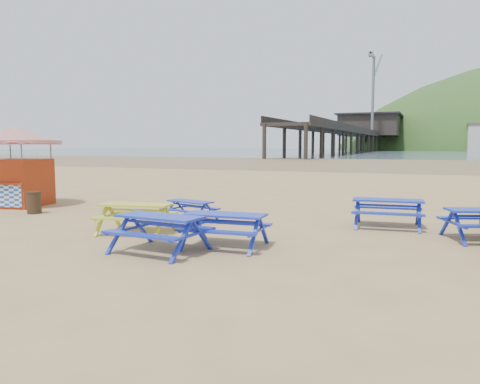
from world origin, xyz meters
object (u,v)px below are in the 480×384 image
at_px(picnic_table_blue_a, 190,211).
at_px(picnic_table_yellow, 136,218).
at_px(litter_bin, 34,202).
at_px(ice_cream_kiosk, 16,156).
at_px(picnic_table_blue_b, 388,213).

relative_size(picnic_table_blue_a, picnic_table_yellow, 0.82).
distance_m(picnic_table_blue_a, litter_bin, 6.10).
height_order(picnic_table_blue_a, picnic_table_yellow, picnic_table_yellow).
bearing_deg(ice_cream_kiosk, picnic_table_yellow, -32.95).
distance_m(picnic_table_blue_a, ice_cream_kiosk, 8.58).
bearing_deg(picnic_table_blue_b, picnic_table_yellow, -155.35).
bearing_deg(ice_cream_kiosk, litter_bin, -42.33).
distance_m(picnic_table_blue_b, litter_bin, 12.37).
xyz_separation_m(picnic_table_blue_b, litter_bin, (-12.22, -1.92, -0.02)).
bearing_deg(litter_bin, picnic_table_blue_b, 8.93).
bearing_deg(picnic_table_blue_a, ice_cream_kiosk, -169.45).
bearing_deg(litter_bin, ice_cream_kiosk, 149.15).
relative_size(picnic_table_blue_b, litter_bin, 2.69).
xyz_separation_m(ice_cream_kiosk, litter_bin, (2.32, -1.39, -1.65)).
distance_m(picnic_table_blue_b, picnic_table_yellow, 7.52).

